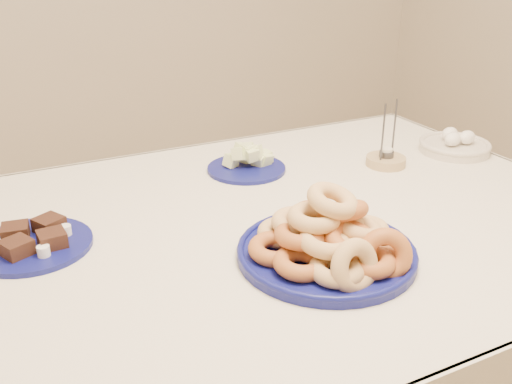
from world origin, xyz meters
TOP-DOWN VIEW (x-y plane):
  - dining_table at (0.00, 0.00)m, footprint 1.71×1.11m
  - donut_platter at (0.08, -0.20)m, footprint 0.36×0.36m
  - melon_plate at (0.15, 0.30)m, footprint 0.28×0.28m
  - brownie_plate at (-0.43, 0.10)m, footprint 0.28×0.28m
  - candle_holder at (0.51, 0.15)m, footprint 0.14×0.14m
  - egg_bowl at (0.76, 0.15)m, footprint 0.23×0.23m

SIDE VIEW (x-z plane):
  - dining_table at x=0.00m, z-range 0.27..1.02m
  - brownie_plate at x=-0.43m, z-range 0.74..0.78m
  - candle_holder at x=0.51m, z-range 0.68..0.86m
  - egg_bowl at x=0.76m, z-range 0.74..0.81m
  - melon_plate at x=0.15m, z-range 0.74..0.81m
  - donut_platter at x=0.08m, z-range 0.71..0.87m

